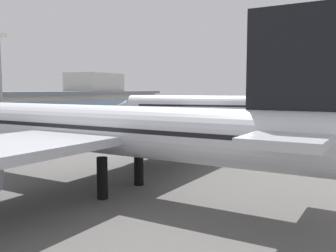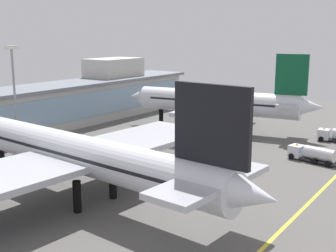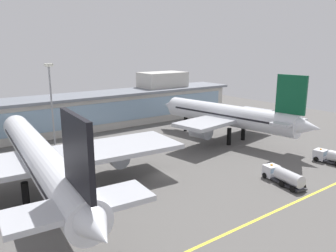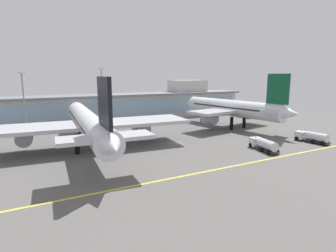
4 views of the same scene
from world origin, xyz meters
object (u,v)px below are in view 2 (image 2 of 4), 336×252
object	(u,v)px
airliner_near_right	(218,103)
apron_light_mast_west	(14,82)
fuel_tanker_truck	(311,153)
airliner_near_left	(77,154)

from	to	relation	value
airliner_near_right	apron_light_mast_west	world-z (taller)	apron_light_mast_west
fuel_tanker_truck	apron_light_mast_west	bearing A→B (deg)	38.18
airliner_near_right	fuel_tanker_truck	size ratio (longest dim) A/B	5.15
airliner_near_right	fuel_tanker_truck	world-z (taller)	airliner_near_right
airliner_near_left	fuel_tanker_truck	size ratio (longest dim) A/B	6.47
airliner_near_left	apron_light_mast_west	size ratio (longest dim) A/B	2.92
airliner_near_right	apron_light_mast_west	xyz separation A→B (m)	(-38.87, 23.43, 7.00)
apron_light_mast_west	airliner_near_right	bearing A→B (deg)	-31.09
fuel_tanker_truck	airliner_near_right	bearing A→B (deg)	-15.30
airliner_near_right	apron_light_mast_west	distance (m)	45.92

